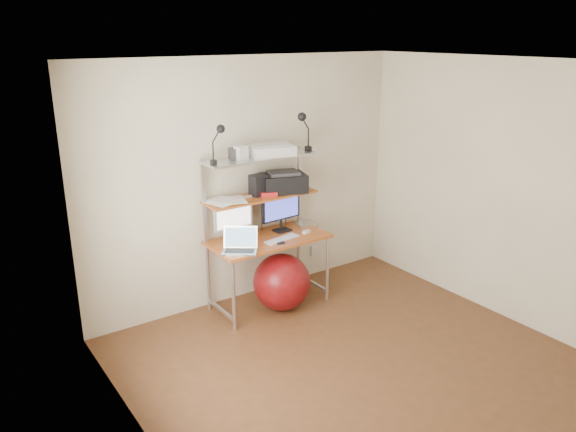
{
  "coord_description": "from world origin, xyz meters",
  "views": [
    {
      "loc": [
        -2.85,
        -3.0,
        2.71
      ],
      "look_at": [
        0.04,
        1.15,
        1.04
      ],
      "focal_mm": 35.0,
      "sensor_mm": 36.0,
      "label": 1
    }
  ],
  "objects_px": {
    "monitor_silver": "(233,216)",
    "printer": "(283,182)",
    "exercise_ball": "(282,282)",
    "laptop": "(240,246)",
    "monitor_black": "(281,209)"
  },
  "relations": [
    {
      "from": "printer",
      "to": "exercise_ball",
      "type": "bearing_deg",
      "value": -109.65
    },
    {
      "from": "printer",
      "to": "monitor_black",
      "type": "bearing_deg",
      "value": -143.05
    },
    {
      "from": "monitor_silver",
      "to": "laptop",
      "type": "relative_size",
      "value": 1.12
    },
    {
      "from": "laptop",
      "to": "monitor_silver",
      "type": "bearing_deg",
      "value": 108.53
    },
    {
      "from": "printer",
      "to": "exercise_ball",
      "type": "height_order",
      "value": "printer"
    },
    {
      "from": "laptop",
      "to": "monitor_black",
      "type": "bearing_deg",
      "value": 57.77
    },
    {
      "from": "monitor_black",
      "to": "printer",
      "type": "relative_size",
      "value": 0.91
    },
    {
      "from": "monitor_silver",
      "to": "laptop",
      "type": "xyz_separation_m",
      "value": [
        -0.09,
        -0.28,
        -0.2
      ]
    },
    {
      "from": "printer",
      "to": "exercise_ball",
      "type": "xyz_separation_m",
      "value": [
        -0.21,
        -0.27,
        -0.96
      ]
    },
    {
      "from": "monitor_silver",
      "to": "printer",
      "type": "height_order",
      "value": "printer"
    },
    {
      "from": "monitor_silver",
      "to": "laptop",
      "type": "distance_m",
      "value": 0.36
    },
    {
      "from": "monitor_black",
      "to": "printer",
      "type": "height_order",
      "value": "printer"
    },
    {
      "from": "laptop",
      "to": "printer",
      "type": "bearing_deg",
      "value": 57.65
    },
    {
      "from": "monitor_black",
      "to": "printer",
      "type": "distance_m",
      "value": 0.28
    },
    {
      "from": "monitor_silver",
      "to": "laptop",
      "type": "bearing_deg",
      "value": -107.12
    }
  ]
}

